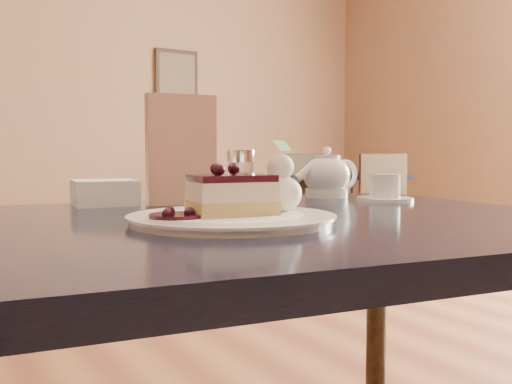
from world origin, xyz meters
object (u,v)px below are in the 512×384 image
main_table (221,269)px  cheesecake_slice (232,195)px  tea_set (338,179)px  dessert_plate (232,219)px  bg_table_far_right (339,248)px

main_table → cheesecake_slice: size_ratio=9.95×
tea_set → dessert_plate: bearing=-146.1°
cheesecake_slice → tea_set: tea_set is taller
main_table → tea_set: 0.49m
main_table → dessert_plate: dessert_plate is taller
bg_table_far_right → tea_set: bearing=-113.9°
main_table → cheesecake_slice: 0.13m
main_table → cheesecake_slice: bearing=-90.0°
tea_set → bg_table_far_right: (2.09, 2.59, -0.72)m
dessert_plate → cheesecake_slice: size_ratio=2.32×
main_table → cheesecake_slice: cheesecake_slice is taller
tea_set → bg_table_far_right: size_ratio=0.16×
main_table → tea_set: tea_set is taller
dessert_plate → main_table: bearing=83.0°
cheesecake_slice → tea_set: bearing=40.9°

